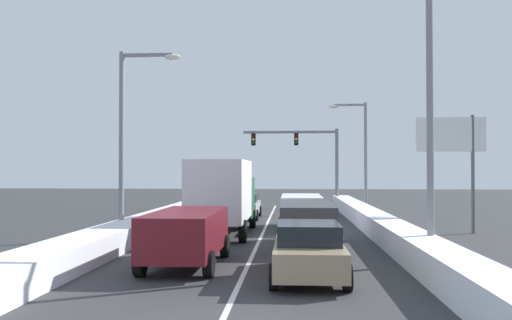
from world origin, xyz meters
The scene contains 15 objects.
ground_plane centered at (0.00, 13.24, 0.00)m, with size 120.00×120.00×0.00m, color #333335.
lane_stripe_between_right_lane_and_center_lane centered at (0.00, 16.55, 0.00)m, with size 0.14×36.41×0.01m, color silver.
snow_bank_right_shoulder centered at (5.30, 16.55, 0.44)m, with size 1.23×36.41×0.88m, color white.
snow_bank_left_shoulder centered at (-5.30, 16.55, 0.41)m, with size 1.62×36.41×0.82m, color white.
sedan_tan_right_lane_nearest centered at (1.80, 5.75, 0.76)m, with size 2.00×4.50×1.51m.
suv_charcoal_right_lane_second centered at (1.92, 11.48, 1.02)m, with size 2.16×4.90×1.67m.
suv_white_right_lane_third centered at (1.82, 17.63, 1.02)m, with size 2.16×4.90×1.67m.
suv_maroon_center_lane_nearest centered at (-1.86, 7.31, 1.02)m, with size 2.16×4.90×1.67m.
box_truck_center_lane_second centered at (-1.76, 15.05, 1.90)m, with size 2.53×7.20×3.36m.
sedan_silver_center_lane_third centered at (-1.59, 23.29, 0.76)m, with size 2.00×4.50×1.51m.
traffic_light_gantry centered at (2.57, 33.09, 4.50)m, with size 7.54×0.47×6.20m.
street_lamp_right_near centered at (5.38, 8.27, 5.23)m, with size 2.66×0.36×8.82m.
street_lamp_right_mid centered at (6.07, 28.13, 4.60)m, with size 2.66×0.36×7.61m.
street_lamp_left_mid centered at (-5.52, 13.28, 4.79)m, with size 2.66×0.36×7.98m.
roadside_sign_right centered at (8.76, 16.44, 4.02)m, with size 3.20×0.16×5.50m.
Camera 1 is at (1.36, -8.65, 2.93)m, focal length 36.96 mm.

